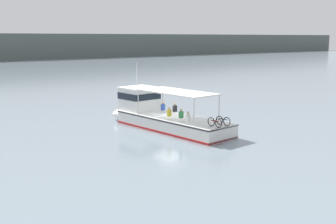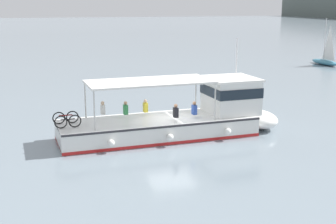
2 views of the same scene
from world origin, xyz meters
TOP-DOWN VIEW (x-y plane):
  - ground_plane at (0.00, 0.00)m, footprint 400.00×400.00m
  - ferry_main at (-0.48, 0.91)m, footprint 4.28×13.00m
  - sailboat_outer_anchorage at (-24.99, 25.31)m, footprint 4.84×1.54m

SIDE VIEW (x-z plane):
  - ground_plane at x=0.00m, z-range 0.00..0.00m
  - sailboat_outer_anchorage at x=-24.99m, z-range -2.16..3.24m
  - ferry_main at x=-0.48m, z-range -1.64..3.68m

